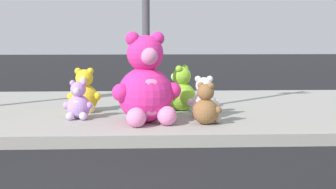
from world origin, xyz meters
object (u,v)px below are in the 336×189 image
plush_white (203,101)px  plush_pink_large (146,87)px  plush_teal (142,92)px  plush_lime (181,92)px  plush_yellow (84,94)px  plush_lavender (78,103)px  plush_brown (206,107)px

plush_white → plush_pink_large: bearing=-154.9°
plush_pink_large → plush_white: (0.80, 0.38, -0.24)m
plush_teal → plush_white: plush_teal is taller
plush_lime → plush_yellow: bearing=-178.9°
plush_lime → plush_white: bearing=-66.3°
plush_lavender → plush_yellow: bearing=89.6°
plush_teal → plush_yellow: size_ratio=0.99×
plush_lime → plush_pink_large: bearing=-117.8°
plush_pink_large → plush_teal: 1.22m
plush_teal → plush_lavender: plush_teal is taller
plush_pink_large → plush_white: plush_pink_large is taller
plush_yellow → plush_lavender: size_ratio=1.24×
plush_white → plush_yellow: bearing=161.0°
plush_pink_large → plush_lavender: bearing=160.1°
plush_pink_large → plush_white: 0.92m
plush_yellow → plush_brown: plush_yellow is taller
plush_lavender → plush_pink_large: bearing=-19.9°
plush_pink_large → plush_lavender: (-0.93, 0.34, -0.26)m
plush_teal → plush_yellow: bearing=-165.5°
plush_pink_large → plush_lime: 1.15m
plush_lime → plush_yellow: 1.46m
plush_lime → plush_brown: size_ratio=1.27×
plush_teal → plush_lime: size_ratio=0.94×
plush_white → plush_yellow: (-1.73, 0.60, 0.03)m
plush_white → plush_lime: plush_lime is taller
plush_teal → plush_lime: bearing=-18.4°
plush_white → plush_lavender: plush_white is taller
plush_brown → plush_pink_large: bearing=170.1°
plush_white → plush_lavender: size_ratio=1.10×
plush_teal → plush_pink_large: bearing=-87.0°
plush_lime → plush_lavender: bearing=-155.5°
plush_yellow → plush_brown: bearing=-33.0°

